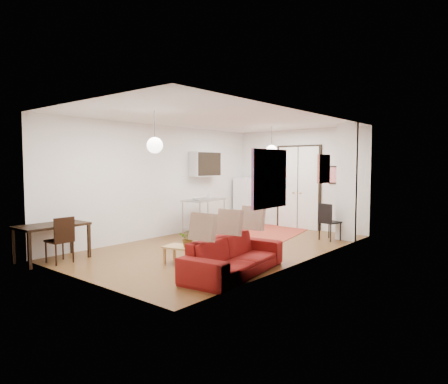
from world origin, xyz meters
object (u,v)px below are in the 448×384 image
Objects in this scene: dining_chair_far at (64,236)px; black_side_chair at (332,218)px; fridge at (244,201)px; dining_chair_near at (64,236)px; sofa at (234,256)px; dining_table at (52,228)px; kitchen_counter at (204,211)px; coffee_table at (184,249)px.

black_side_chair is (3.01, 5.48, 0.03)m from dining_chair_far.
fridge reaches higher than dining_chair_near.
dining_chair_far is at bearing 107.06° from sofa.
sofa is 4.04m from black_side_chair.
sofa is at bearing 113.73° from dining_chair_near.
dining_table is at bearing 74.90° from black_side_chair.
fridge is (-0.32, 2.23, 0.11)m from kitchen_counter.
dining_chair_near is 0.00m from dining_chair_far.
dining_chair_near is (0.28, -6.21, -0.22)m from fridge.
sofa is 5.85m from fridge.
kitchen_counter is at bearing 42.08° from sofa.
dining_chair_near is (0.28, 0.09, -0.13)m from dining_table.
kitchen_counter is (-1.89, 2.62, 0.33)m from coffee_table.
dining_table is (0.00, -6.30, -0.10)m from fridge.
coffee_table is 2.38m from dining_chair_near.
coffee_table is at bearing 85.78° from sofa.
coffee_table is at bearing -62.08° from kitchen_counter.
dining_chair_near is (-3.08, -1.44, 0.19)m from sofa.
coffee_table is at bearing 123.83° from dining_chair_far.
sofa is 2.46× the size of dining_chair_near.
dining_chair_far is (0.28, -6.21, -0.22)m from fridge.
dining_chair_near reaches higher than sofa.
sofa is 3.40m from dining_chair_near.
fridge is 1.65× the size of dining_chair_far.
black_side_chair is (3.28, -0.74, -0.20)m from fridge.
sofa is 1.65× the size of kitchen_counter.
dining_chair_far is (-1.94, -1.36, 0.22)m from coffee_table.
fridge is at bearing -178.76° from dining_chair_near.
coffee_table is 2.38m from dining_chair_far.
dining_chair_near reaches higher than dining_table.
kitchen_counter is at bearing 178.08° from dining_chair_near.
black_side_chair is (2.96, 1.50, -0.09)m from kitchen_counter.
sofa is at bearing -62.89° from fridge.
kitchen_counter is 1.49× the size of dining_chair_near.
dining_table is (-0.32, -4.07, 0.01)m from kitchen_counter.
coffee_table is at bearing 90.87° from black_side_chair.
kitchen_counter is 4.08m from dining_table.
coffee_table is 3.25m from kitchen_counter.
kitchen_counter is at bearing 125.92° from coffee_table.
sofa is 3.97m from kitchen_counter.
dining_chair_near is 1.00× the size of dining_chair_far.
kitchen_counter reaches higher than dining_table.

